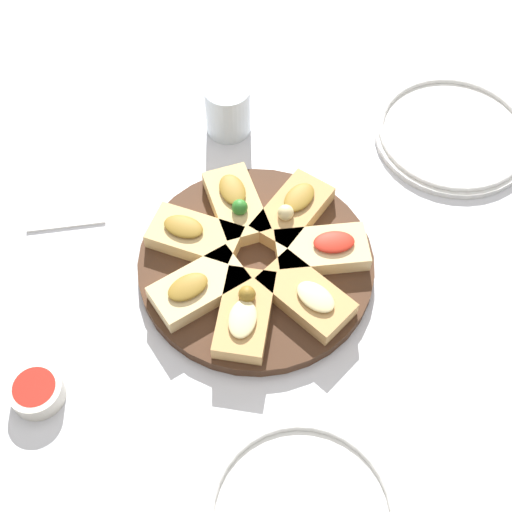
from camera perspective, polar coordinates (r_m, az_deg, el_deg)
The scene contains 13 objects.
ground_plane at distance 0.96m, azimuth 0.00°, elevation -0.98°, with size 3.00×3.00×0.00m, color silver.
serving_board at distance 0.96m, azimuth 0.00°, elevation -0.69°, with size 0.32×0.32×0.02m, color #422819.
focaccia_slice_0 at distance 0.98m, azimuth 2.95°, elevation 3.63°, with size 0.13×0.12×0.04m.
focaccia_slice_1 at distance 0.98m, azimuth -1.62°, elevation 4.17°, with size 0.13×0.09×0.04m.
focaccia_slice_2 at distance 0.96m, azimuth -4.99°, elevation 1.60°, with size 0.10×0.14×0.03m.
focaccia_slice_3 at distance 0.91m, azimuth -4.65°, elevation -2.54°, with size 0.12×0.14×0.03m.
focaccia_slice_4 at distance 0.89m, azimuth -0.91°, elevation -4.62°, with size 0.13×0.09×0.04m.
focaccia_slice_5 at distance 0.91m, azimuth 4.06°, elevation -3.22°, with size 0.13×0.13×0.03m.
focaccia_slice_6 at distance 0.95m, azimuth 5.35°, elevation 0.53°, with size 0.07×0.13×0.03m.
plate_left at distance 1.14m, azimuth 15.46°, elevation 9.39°, with size 0.24×0.24×0.02m.
water_glass at distance 1.09m, azimuth -2.27°, elevation 11.67°, with size 0.07×0.07×0.08m, color silver.
napkin_stack at distance 1.07m, azimuth -15.00°, elevation 5.09°, with size 0.13×0.11×0.01m, color white.
dipping_bowl at distance 0.91m, azimuth -17.16°, elevation -10.27°, with size 0.07×0.07×0.03m.
Camera 1 is at (0.50, -0.02, 0.82)m, focal length 50.00 mm.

